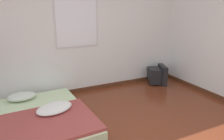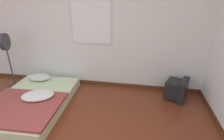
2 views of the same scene
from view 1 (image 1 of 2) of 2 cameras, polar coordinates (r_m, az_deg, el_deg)
The scene contains 3 objects.
wall_back at distance 4.78m, azimuth -9.61°, elevation 8.89°, with size 7.54×0.08×2.60m.
mattress_bed at distance 3.85m, azimuth -17.28°, elevation -11.91°, with size 1.46×2.02×0.34m.
crt_tv at distance 5.62m, azimuth 11.82°, elevation -1.30°, with size 0.55×0.57×0.46m.
Camera 1 is at (-1.34, -2.02, 1.91)m, focal length 35.00 mm.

